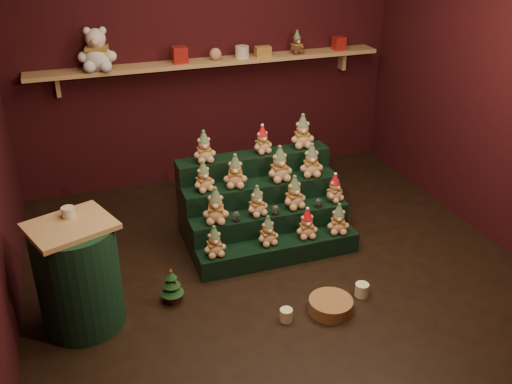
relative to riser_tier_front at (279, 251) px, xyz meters
name	(u,v)px	position (x,y,z in m)	size (l,w,h in m)	color
ground	(277,270)	(-0.07, -0.12, -0.09)	(4.00, 4.00, 0.00)	black
back_wall	(207,48)	(-0.07, 1.93, 1.31)	(4.00, 0.10, 2.80)	black
front_wall	(459,256)	(-0.07, -2.17, 1.31)	(4.00, 0.10, 2.80)	black
right_wall	(511,82)	(1.98, -0.12, 1.31)	(0.10, 4.00, 2.80)	black
back_shelf	(212,62)	(-0.07, 1.75, 1.20)	(3.60, 0.26, 0.24)	tan
riser_tier_front	(279,251)	(0.00, 0.00, 0.00)	(1.40, 0.22, 0.18)	black
riser_tier_midfront	(270,230)	(0.00, 0.22, 0.09)	(1.40, 0.22, 0.36)	black
riser_tier_midback	(261,209)	(0.00, 0.44, 0.18)	(1.40, 0.22, 0.54)	black
riser_tier_back	(253,190)	(0.00, 0.66, 0.27)	(1.40, 0.22, 0.72)	black
teddy_0	(214,241)	(-0.56, -0.01, 0.22)	(0.18, 0.16, 0.26)	tan
teddy_1	(268,230)	(-0.10, 0.02, 0.22)	(0.18, 0.16, 0.25)	tan
teddy_2	(307,223)	(0.25, 0.01, 0.22)	(0.19, 0.17, 0.26)	tan
teddy_3	(338,219)	(0.54, -0.01, 0.22)	(0.19, 0.17, 0.27)	tan
teddy_4	(216,205)	(-0.48, 0.21, 0.42)	(0.22, 0.20, 0.30)	tan
teddy_5	(257,201)	(-0.12, 0.21, 0.40)	(0.19, 0.17, 0.26)	tan
teddy_6	(294,192)	(0.22, 0.23, 0.41)	(0.21, 0.19, 0.29)	tan
teddy_7	(334,188)	(0.61, 0.23, 0.39)	(0.18, 0.16, 0.25)	tan
teddy_8	(203,176)	(-0.52, 0.45, 0.58)	(0.19, 0.17, 0.26)	tan
teddy_9	(235,171)	(-0.24, 0.44, 0.59)	(0.20, 0.18, 0.29)	tan
teddy_10	(280,164)	(0.16, 0.43, 0.60)	(0.22, 0.20, 0.31)	tan
teddy_11	(311,160)	(0.46, 0.43, 0.60)	(0.21, 0.19, 0.29)	tan
teddy_12	(204,147)	(-0.45, 0.65, 0.77)	(0.19, 0.18, 0.27)	tan
teddy_13	(262,140)	(0.09, 0.67, 0.75)	(0.18, 0.16, 0.25)	tan
teddy_14	(302,131)	(0.48, 0.68, 0.78)	(0.22, 0.19, 0.30)	tan
snow_globe_a	(236,216)	(-0.32, 0.16, 0.32)	(0.07, 0.07, 0.09)	black
snow_globe_b	(275,210)	(0.02, 0.16, 0.31)	(0.07, 0.07, 0.09)	black
snow_globe_c	(318,203)	(0.42, 0.16, 0.31)	(0.06, 0.06, 0.09)	black
side_table	(79,276)	(-1.61, -0.29, 0.32)	(0.66, 0.61, 0.82)	tan
table_ornament	(68,212)	(-1.61, -0.19, 0.77)	(0.09, 0.09, 0.07)	beige
mini_christmas_tree	(172,285)	(-0.97, -0.26, 0.06)	(0.18, 0.18, 0.30)	#472719
mug_left	(286,315)	(-0.23, -0.75, -0.04)	(0.09, 0.09, 0.09)	#F3EDB3
mug_right	(362,290)	(0.43, -0.67, -0.04)	(0.11, 0.11, 0.11)	#F3EDB3
wicker_basket	(331,305)	(0.12, -0.76, -0.04)	(0.33, 0.33, 0.10)	olive
white_bear	(96,43)	(-1.17, 1.72, 1.48)	(0.36, 0.32, 0.50)	white
brown_bear	(297,42)	(0.84, 1.72, 1.35)	(0.16, 0.15, 0.23)	#4E291A
gift_tin_red_a	(180,55)	(-0.39, 1.73, 1.31)	(0.14, 0.14, 0.16)	#AC201A
gift_tin_cream	(242,52)	(0.25, 1.73, 1.29)	(0.14, 0.14, 0.12)	beige
gift_tin_red_b	(339,43)	(1.34, 1.73, 1.30)	(0.12, 0.12, 0.14)	#AC201A
shelf_plush_ball	(215,54)	(-0.03, 1.73, 1.29)	(0.12, 0.12, 0.12)	tan
scarf_gift_box	(263,51)	(0.47, 1.73, 1.28)	(0.16, 0.10, 0.10)	orange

